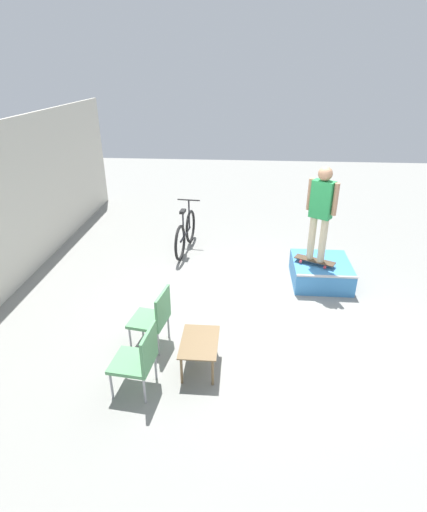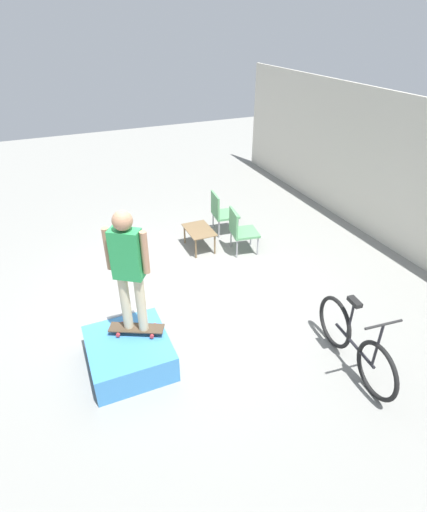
{
  "view_description": "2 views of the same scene",
  "coord_description": "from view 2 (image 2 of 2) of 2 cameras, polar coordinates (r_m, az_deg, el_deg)",
  "views": [
    {
      "loc": [
        -5.75,
        0.35,
        3.89
      ],
      "look_at": [
        0.36,
        0.82,
        0.91
      ],
      "focal_mm": 28.0,
      "sensor_mm": 36.0,
      "label": 1
    },
    {
      "loc": [
        5.44,
        -1.72,
        4.25
      ],
      "look_at": [
        0.29,
        0.49,
        0.83
      ],
      "focal_mm": 28.0,
      "sensor_mm": 36.0,
      "label": 2
    }
  ],
  "objects": [
    {
      "name": "house_wall_back",
      "position": [
        8.78,
        25.09,
        10.2
      ],
      "size": [
        12.0,
        0.06,
        3.0
      ],
      "color": "beige",
      "rests_on": "ground_plane"
    },
    {
      "name": "person_skater",
      "position": [
        5.1,
        -12.12,
        -1.08
      ],
      "size": [
        0.38,
        0.49,
        1.77
      ],
      "rotation": [
        0.0,
        0.0,
        0.97
      ],
      "color": "#C6B793",
      "rests_on": "skateboard_on_ramp"
    },
    {
      "name": "patio_chair_left",
      "position": [
        8.83,
        1.14,
        6.41
      ],
      "size": [
        0.58,
        0.58,
        0.94
      ],
      "rotation": [
        0.0,
        0.0,
        3.03
      ],
      "color": "#99999E",
      "rests_on": "ground_plane"
    },
    {
      "name": "bicycle",
      "position": [
        5.87,
        19.49,
        -11.71
      ],
      "size": [
        1.75,
        0.52,
        1.09
      ],
      "rotation": [
        0.0,
        0.0,
        -0.1
      ],
      "color": "black",
      "rests_on": "ground_plane"
    },
    {
      "name": "ground_plane",
      "position": [
        7.11,
        -4.58,
        -5.42
      ],
      "size": [
        24.0,
        24.0,
        0.0
      ],
      "primitive_type": "plane",
      "color": "gray"
    },
    {
      "name": "skateboard_on_ramp",
      "position": [
        5.73,
        -10.94,
        -10.09
      ],
      "size": [
        0.52,
        0.77,
        0.07
      ],
      "rotation": [
        0.0,
        0.0,
        1.11
      ],
      "color": "#473828",
      "rests_on": "skate_ramp_box"
    },
    {
      "name": "skate_ramp_box",
      "position": [
        5.83,
        -11.96,
        -13.3
      ],
      "size": [
        1.19,
        1.09,
        0.45
      ],
      "color": "#3D84C6",
      "rests_on": "ground_plane"
    },
    {
      "name": "coffee_table",
      "position": [
        8.25,
        -2.06,
        3.44
      ],
      "size": [
        0.77,
        0.51,
        0.45
      ],
      "color": "brown",
      "rests_on": "ground_plane"
    },
    {
      "name": "patio_chair_right",
      "position": [
        8.09,
        3.84,
        3.85
      ],
      "size": [
        0.6,
        0.6,
        0.94
      ],
      "rotation": [
        0.0,
        0.0,
        2.97
      ],
      "color": "#99999E",
      "rests_on": "ground_plane"
    }
  ]
}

